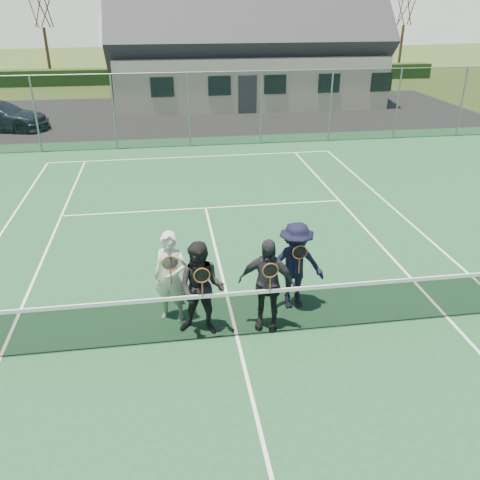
{
  "coord_description": "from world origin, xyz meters",
  "views": [
    {
      "loc": [
        -1.09,
        -7.55,
        5.58
      ],
      "look_at": [
        0.29,
        1.5,
        1.25
      ],
      "focal_mm": 38.0,
      "sensor_mm": 36.0,
      "label": 1
    }
  ],
  "objects_px": {
    "clubhouse": "(245,30)",
    "player_a": "(171,277)",
    "player_b": "(201,289)",
    "player_d": "(295,266)",
    "player_c": "(267,284)",
    "tennis_net": "(237,313)"
  },
  "relations": [
    {
      "from": "clubhouse",
      "to": "player_b",
      "type": "relative_size",
      "value": 8.67
    },
    {
      "from": "player_a",
      "to": "player_c",
      "type": "xyz_separation_m",
      "value": [
        1.71,
        -0.54,
        -0.0
      ]
    },
    {
      "from": "player_a",
      "to": "player_b",
      "type": "xyz_separation_m",
      "value": [
        0.52,
        -0.53,
        -0.0
      ]
    },
    {
      "from": "clubhouse",
      "to": "player_a",
      "type": "bearing_deg",
      "value": -102.45
    },
    {
      "from": "clubhouse",
      "to": "player_c",
      "type": "relative_size",
      "value": 8.67
    },
    {
      "from": "player_d",
      "to": "tennis_net",
      "type": "bearing_deg",
      "value": -145.75
    },
    {
      "from": "player_c",
      "to": "tennis_net",
      "type": "bearing_deg",
      "value": -156.13
    },
    {
      "from": "tennis_net",
      "to": "player_c",
      "type": "distance_m",
      "value": 0.75
    },
    {
      "from": "clubhouse",
      "to": "player_a",
      "type": "distance_m",
      "value": 23.96
    },
    {
      "from": "tennis_net",
      "to": "clubhouse",
      "type": "bearing_deg",
      "value": 80.54
    },
    {
      "from": "clubhouse",
      "to": "player_c",
      "type": "height_order",
      "value": "clubhouse"
    },
    {
      "from": "player_b",
      "to": "player_c",
      "type": "height_order",
      "value": "same"
    },
    {
      "from": "player_b",
      "to": "player_c",
      "type": "distance_m",
      "value": 1.19
    },
    {
      "from": "tennis_net",
      "to": "player_a",
      "type": "bearing_deg",
      "value": 144.65
    },
    {
      "from": "tennis_net",
      "to": "player_d",
      "type": "distance_m",
      "value": 1.59
    },
    {
      "from": "clubhouse",
      "to": "player_d",
      "type": "height_order",
      "value": "clubhouse"
    },
    {
      "from": "player_a",
      "to": "player_b",
      "type": "height_order",
      "value": "same"
    },
    {
      "from": "player_a",
      "to": "player_d",
      "type": "relative_size",
      "value": 1.0
    },
    {
      "from": "player_b",
      "to": "player_c",
      "type": "bearing_deg",
      "value": -0.14
    },
    {
      "from": "clubhouse",
      "to": "player_b",
      "type": "bearing_deg",
      "value": -100.97
    },
    {
      "from": "clubhouse",
      "to": "player_b",
      "type": "distance_m",
      "value": 24.37
    },
    {
      "from": "player_b",
      "to": "player_d",
      "type": "relative_size",
      "value": 1.0
    }
  ]
}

